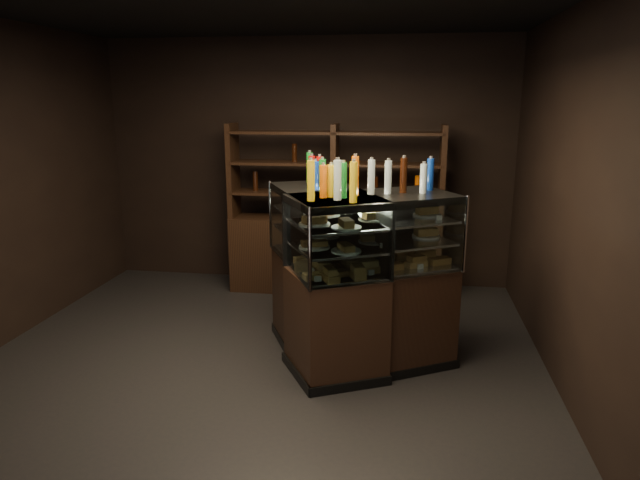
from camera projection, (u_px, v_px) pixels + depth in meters
The scene contains 7 objects.
ground at pixel (258, 365), 5.02m from camera, with size 5.00×5.00×0.00m, color black.
room_shell at pixel (252, 142), 4.55m from camera, with size 5.02×5.02×3.01m.
display_case at pixel (348, 307), 5.00m from camera, with size 1.81×1.56×1.52m.
food_display at pixel (348, 238), 4.84m from camera, with size 1.38×1.23×0.47m.
bottles_top at pixel (349, 176), 4.72m from camera, with size 1.21×1.09×0.30m.
potted_conifer at pixel (427, 295), 5.64m from camera, with size 0.32×0.32×0.69m.
back_shelving at pixel (334, 243), 6.78m from camera, with size 2.49×0.43×2.00m.
Camera 1 is at (1.23, -4.47, 2.29)m, focal length 32.00 mm.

